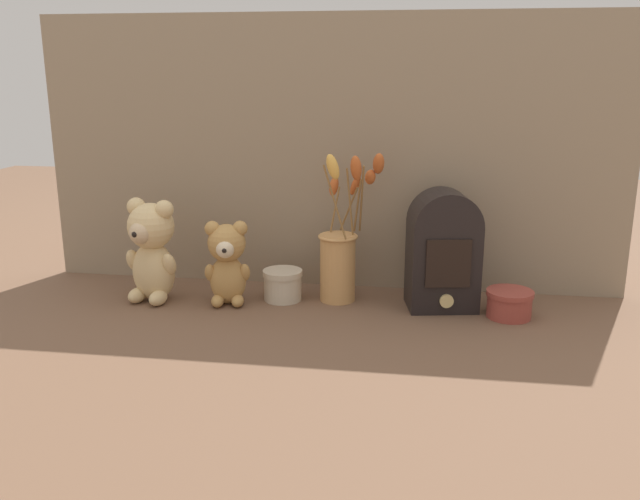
# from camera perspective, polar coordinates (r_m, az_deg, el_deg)

# --- Properties ---
(ground_plane) EXTENTS (4.00, 4.00, 0.00)m
(ground_plane) POSITION_cam_1_polar(r_m,az_deg,el_deg) (1.54, -0.11, -4.74)
(ground_plane) COLOR brown
(backdrop_wall) EXTENTS (1.41, 0.02, 0.65)m
(backdrop_wall) POSITION_cam_1_polar(r_m,az_deg,el_deg) (1.63, 0.77, 8.05)
(backdrop_wall) COLOR gray
(backdrop_wall) RESTS_ON ground
(teddy_bear_large) EXTENTS (0.13, 0.12, 0.24)m
(teddy_bear_large) POSITION_cam_1_polar(r_m,az_deg,el_deg) (1.59, -14.01, 0.13)
(teddy_bear_large) COLOR #DBBC84
(teddy_bear_large) RESTS_ON ground
(teddy_bear_medium) EXTENTS (0.11, 0.10, 0.19)m
(teddy_bear_medium) POSITION_cam_1_polar(r_m,az_deg,el_deg) (1.54, -7.82, -0.94)
(teddy_bear_medium) COLOR tan
(teddy_bear_medium) RESTS_ON ground
(flower_vase) EXTENTS (0.15, 0.15, 0.35)m
(flower_vase) POSITION_cam_1_polar(r_m,az_deg,el_deg) (1.55, 1.69, -0.34)
(flower_vase) COLOR tan
(flower_vase) RESTS_ON ground
(vintage_radio) EXTENTS (0.17, 0.14, 0.27)m
(vintage_radio) POSITION_cam_1_polar(r_m,az_deg,el_deg) (1.52, 10.34, 0.16)
(vintage_radio) COLOR black
(vintage_radio) RESTS_ON ground
(decorative_tin_tall) EXTENTS (0.10, 0.10, 0.06)m
(decorative_tin_tall) POSITION_cam_1_polar(r_m,az_deg,el_deg) (1.52, 15.65, -4.37)
(decorative_tin_tall) COLOR #993D33
(decorative_tin_tall) RESTS_ON ground
(decorative_tin_short) EXTENTS (0.09, 0.09, 0.07)m
(decorative_tin_short) POSITION_cam_1_polar(r_m,az_deg,el_deg) (1.58, -3.16, -2.94)
(decorative_tin_short) COLOR beige
(decorative_tin_short) RESTS_ON ground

